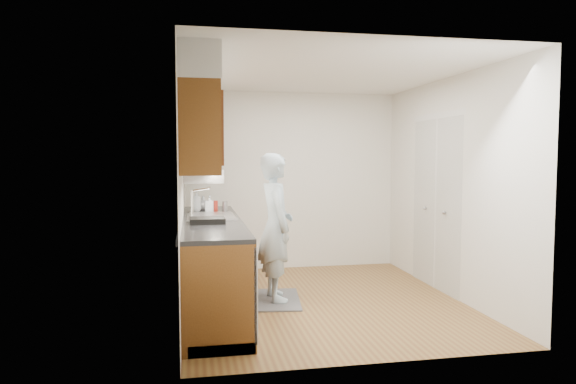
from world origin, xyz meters
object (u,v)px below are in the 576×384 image
at_px(soap_bottle_a, 197,201).
at_px(steel_can, 225,206).
at_px(soap_bottle_b, 210,204).
at_px(soda_can, 215,206).
at_px(soap_bottle_c, 203,203).
at_px(person, 276,217).
at_px(dish_rack, 207,220).

distance_m(soap_bottle_a, steel_can, 0.34).
xyz_separation_m(soap_bottle_b, soda_can, (0.07, 0.09, -0.04)).
relative_size(soap_bottle_a, soap_bottle_c, 1.52).
height_order(soap_bottle_a, soap_bottle_b, soap_bottle_a).
height_order(person, dish_rack, person).
distance_m(person, soap_bottle_b, 0.90).
bearing_deg(soda_can, dish_rack, -96.49).
relative_size(soap_bottle_a, soap_bottle_b, 1.28).
distance_m(soap_bottle_c, soda_can, 0.28).
bearing_deg(dish_rack, soap_bottle_b, 85.85).
xyz_separation_m(person, dish_rack, (-0.76, -0.43, 0.03)).
height_order(soap_bottle_b, dish_rack, soap_bottle_b).
relative_size(soap_bottle_a, steel_can, 2.20).
relative_size(person, soap_bottle_b, 9.15).
height_order(soap_bottle_c, soda_can, soap_bottle_c).
height_order(person, soap_bottle_a, person).
relative_size(person, soap_bottle_a, 7.14).
bearing_deg(steel_can, person, -53.75).
distance_m(soap_bottle_a, dish_rack, 1.14).
relative_size(soap_bottle_c, steel_can, 1.45).
height_order(soap_bottle_b, soda_can, soap_bottle_b).
xyz_separation_m(person, soda_can, (-0.63, 0.64, 0.07)).
xyz_separation_m(soap_bottle_a, soap_bottle_c, (0.08, 0.19, -0.04)).
xyz_separation_m(soap_bottle_c, steel_can, (0.26, -0.19, -0.03)).
bearing_deg(soap_bottle_b, soap_bottle_a, 135.37).
xyz_separation_m(soap_bottle_a, soap_bottle_b, (0.15, -0.15, -0.03)).
distance_m(person, steel_can, 0.87).
xyz_separation_m(person, soap_bottle_b, (-0.70, 0.55, 0.11)).
distance_m(soap_bottle_a, soda_can, 0.23).
distance_m(soap_bottle_b, soda_can, 0.12).
bearing_deg(steel_can, soda_can, -155.60).
bearing_deg(soap_bottle_a, dish_rack, -85.42).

